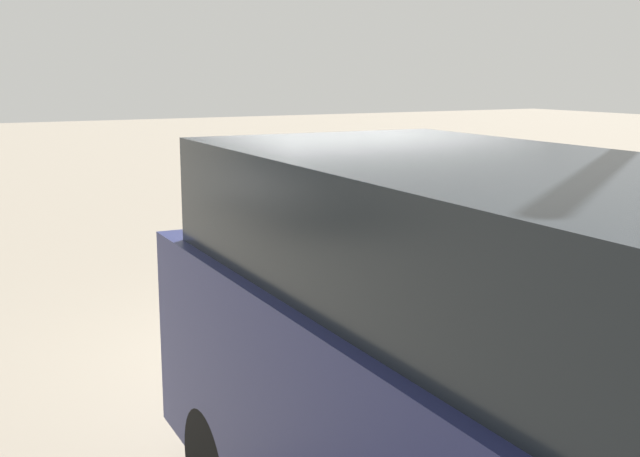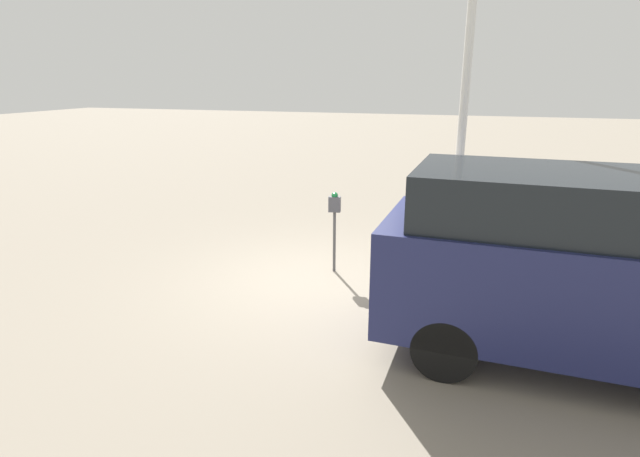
# 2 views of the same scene
# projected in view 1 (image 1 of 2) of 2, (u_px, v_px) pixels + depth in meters

# --- Properties ---
(ground_plane) EXTENTS (80.00, 80.00, 0.00)m
(ground_plane) POSITION_uv_depth(u_px,v_px,m) (351.00, 353.00, 7.67)
(ground_plane) COLOR gray
(parking_meter_near) EXTENTS (0.21, 0.14, 1.40)m
(parking_meter_near) POSITION_uv_depth(u_px,v_px,m) (409.00, 244.00, 7.62)
(parking_meter_near) COLOR #4C4C4C
(parking_meter_near) RESTS_ON ground
(parked_van) EXTENTS (4.48, 2.06, 2.26)m
(parked_van) POSITION_uv_depth(u_px,v_px,m) (485.00, 382.00, 3.72)
(parked_van) COLOR navy
(parked_van) RESTS_ON ground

